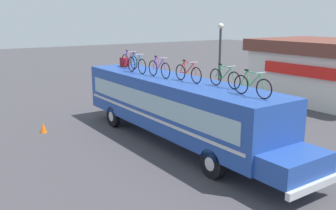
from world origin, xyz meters
The scene contains 12 objects.
ground_plane centered at (0.00, 0.00, 0.00)m, with size 120.00×120.00×0.00m, color #423F44.
bus centered at (0.21, 0.00, 1.77)m, with size 13.36×2.62×2.92m.
luggage_bag_1 centered at (-4.88, 0.22, 3.16)m, with size 0.56×0.32×0.48m, color maroon.
rooftop_bicycle_1 centered at (-4.12, 0.10, 3.30)m, with size 1.67×0.44×0.93m.
rooftop_bicycle_2 centered at (-2.40, -0.44, 3.32)m, with size 1.75×0.44×0.97m.
rooftop_bicycle_3 centered at (-0.64, -0.29, 3.31)m, with size 1.74×0.44×0.94m.
rooftop_bicycle_4 centered at (1.09, 0.03, 3.29)m, with size 1.76×0.44×0.90m.
rooftop_bicycle_5 centered at (2.88, 0.41, 3.29)m, with size 1.69×0.44×0.89m.
rooftop_bicycle_6 centered at (4.67, -0.01, 3.29)m, with size 1.71×0.44×0.90m.
roadside_building centered at (-1.12, 13.74, 2.10)m, with size 9.34×7.07×4.09m.
traffic_cone centered at (-4.68, -4.48, 0.26)m, with size 0.33×0.33×0.51m, color orange.
street_lamp centered at (-3.20, 5.69, 3.19)m, with size 0.33×0.33×5.23m.
Camera 1 is at (13.22, -9.32, 5.51)m, focal length 39.62 mm.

